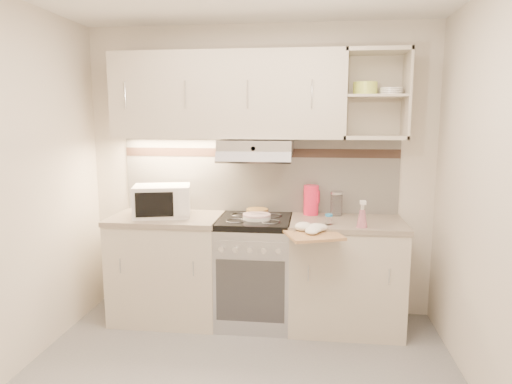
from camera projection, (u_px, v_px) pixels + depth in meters
room_shell at (241, 132)px, 2.93m from camera, size 3.04×2.84×2.52m
base_cabinet_left at (169, 269)px, 3.93m from camera, size 0.90×0.60×0.86m
worktop_left at (167, 218)px, 3.86m from camera, size 0.92×0.62×0.04m
base_cabinet_right at (345, 276)px, 3.75m from camera, size 0.90×0.60×0.86m
worktop_right at (347, 223)px, 3.68m from camera, size 0.92×0.62×0.04m
electric_range at (255, 270)px, 3.84m from camera, size 0.60×0.60×0.90m
microwave at (162, 201)px, 3.83m from camera, size 0.53×0.45×0.26m
watering_can at (158, 208)px, 3.77m from camera, size 0.28×0.15×0.24m
plate_stack at (257, 217)px, 3.72m from camera, size 0.23×0.23×0.05m
bread_loaf at (257, 212)px, 3.92m from camera, size 0.19×0.19×0.05m
pink_pitcher at (311, 200)px, 3.88m from camera, size 0.14×0.13×0.25m
glass_jar at (336, 203)px, 3.86m from camera, size 0.11×0.11×0.20m
spice_jar at (329, 219)px, 3.53m from camera, size 0.06×0.06×0.08m
spray_bottle at (362, 216)px, 3.43m from camera, size 0.08×0.08×0.22m
cutting_board at (314, 235)px, 3.34m from camera, size 0.47×0.45×0.02m
dish_towel at (313, 228)px, 3.36m from camera, size 0.26×0.23×0.07m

